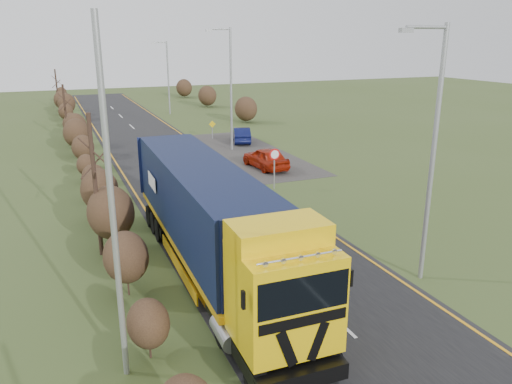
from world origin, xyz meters
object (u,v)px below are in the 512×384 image
Objects in this scene: streetlight_near at (431,147)px; speed_sign at (275,161)px; car_blue_sedan at (242,135)px; lorry at (210,217)px; car_red_hatchback at (266,158)px.

streetlight_near reaches higher than speed_sign.
lorry is at bearing 83.44° from car_blue_sedan.
car_blue_sedan is 27.54m from streetlight_near.
car_red_hatchback is 1.76× the size of speed_sign.
lorry is at bearing -126.24° from speed_sign.
lorry reaches higher than car_red_hatchback.
speed_sign is at bearing 55.00° from lorry.
lorry is at bearing 53.61° from car_red_hatchback.
lorry reaches higher than speed_sign.
speed_sign reaches higher than car_blue_sedan.
car_blue_sedan is at bearing 67.58° from lorry.
car_red_hatchback is 9.41m from car_blue_sedan.
lorry is 3.84× the size of car_blue_sedan.
streetlight_near is at bearing -22.42° from lorry.
lorry is 17.03m from car_red_hatchback.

